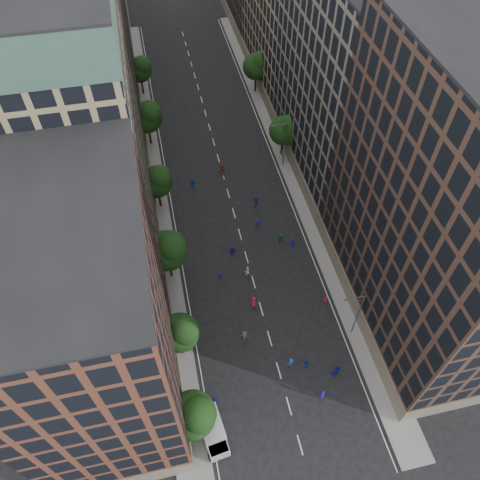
{
  "coord_description": "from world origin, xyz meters",
  "views": [
    {
      "loc": [
        -9.82,
        -13.22,
        55.32
      ],
      "look_at": [
        -0.59,
        28.82,
        2.0
      ],
      "focal_mm": 35.0,
      "sensor_mm": 36.0,
      "label": 1
    }
  ],
  "objects": [
    {
      "name": "tree_right_b",
      "position": [
        11.39,
        67.85,
        5.96
      ],
      "size": [
        5.2,
        5.2,
        8.83
      ],
      "color": "black",
      "rests_on": "ground"
    },
    {
      "name": "tree_left_3",
      "position": [
        -11.02,
        39.85,
        5.82
      ],
      "size": [
        5.0,
        5.0,
        8.58
      ],
      "color": "black",
      "rests_on": "ground"
    },
    {
      "name": "bldg_right_a",
      "position": [
        19.0,
        15.0,
        18.0
      ],
      "size": [
        14.0,
        30.0,
        36.0
      ],
      "primitive_type": "cube",
      "color": "#452E25",
      "rests_on": "ground"
    },
    {
      "name": "streetlamp_far",
      "position": [
        10.37,
        45.0,
        5.17
      ],
      "size": [
        2.64,
        0.22,
        9.06
      ],
      "color": "#595B60",
      "rests_on": "ground"
    },
    {
      "name": "sidewalk_right",
      "position": [
        12.0,
        47.5,
        0.07
      ],
      "size": [
        4.0,
        105.0,
        0.15
      ],
      "primitive_type": "cube",
      "color": "slate",
      "rests_on": "ground"
    },
    {
      "name": "bldg_left_c",
      "position": [
        -19.0,
        58.0,
        14.0
      ],
      "size": [
        14.0,
        20.0,
        28.0
      ],
      "primitive_type": "cube",
      "color": "brown",
      "rests_on": "ground"
    },
    {
      "name": "bldg_left_b",
      "position": [
        -19.0,
        35.0,
        17.0
      ],
      "size": [
        14.0,
        26.0,
        34.0
      ],
      "primitive_type": "cube",
      "color": "#907F5E",
      "rests_on": "ground"
    },
    {
      "name": "skater_9",
      "position": [
        -3.25,
        14.08,
        0.9
      ],
      "size": [
        1.32,
        1.02,
        1.8
      ],
      "primitive_type": "imported",
      "rotation": [
        0.0,
        0.0,
        2.81
      ],
      "color": "#414246",
      "rests_on": "ground"
    },
    {
      "name": "skater_4",
      "position": [
        -8.5,
        6.58,
        0.86
      ],
      "size": [
        1.09,
        0.77,
        1.72
      ],
      "primitive_type": "imported",
      "rotation": [
        0.0,
        0.0,
        3.53
      ],
      "color": "#1519AD",
      "rests_on": "ground"
    },
    {
      "name": "sidewalk_left",
      "position": [
        -12.0,
        47.5,
        0.07
      ],
      "size": [
        4.0,
        105.0,
        0.15
      ],
      "primitive_type": "cube",
      "color": "slate",
      "rests_on": "ground"
    },
    {
      "name": "skater_11",
      "position": [
        -1.89,
        28.02,
        0.75
      ],
      "size": [
        1.42,
        0.57,
        1.49
      ],
      "primitive_type": "imported",
      "rotation": [
        0.0,
        0.0,
        3.05
      ],
      "color": "#1F15B0",
      "rests_on": "ground"
    },
    {
      "name": "skater_0",
      "position": [
        -8.5,
        2.96,
        0.92
      ],
      "size": [
        1.03,
        0.82,
        1.84
      ],
      "primitive_type": "imported",
      "rotation": [
        0.0,
        0.0,
        3.44
      ],
      "color": "#1419A5",
      "rests_on": "ground"
    },
    {
      "name": "skater_2",
      "position": [
        3.2,
        8.76,
        0.87
      ],
      "size": [
        0.92,
        0.76,
        1.74
      ],
      "primitive_type": "imported",
      "rotation": [
        0.0,
        0.0,
        3.26
      ],
      "color": "#13279F",
      "rests_on": "ground"
    },
    {
      "name": "tree_left_4",
      "position": [
        -11.0,
        55.84,
        6.1
      ],
      "size": [
        5.4,
        5.4,
        9.08
      ],
      "color": "black",
      "rests_on": "ground"
    },
    {
      "name": "skater_1",
      "position": [
        4.02,
        4.61,
        0.95
      ],
      "size": [
        0.81,
        0.67,
        1.91
      ],
      "primitive_type": "imported",
      "rotation": [
        0.0,
        0.0,
        3.49
      ],
      "color": "#1D16B8",
      "rests_on": "ground"
    },
    {
      "name": "streetlamp_near",
      "position": [
        10.37,
        12.0,
        5.17
      ],
      "size": [
        2.64,
        0.22,
        9.06
      ],
      "color": "#595B60",
      "rests_on": "ground"
    },
    {
      "name": "tree_right_a",
      "position": [
        11.38,
        47.85,
        5.63
      ],
      "size": [
        5.0,
        5.0,
        8.39
      ],
      "color": "black",
      "rests_on": "ground"
    },
    {
      "name": "tree_left_5",
      "position": [
        -11.02,
        71.86,
        5.68
      ],
      "size": [
        4.8,
        4.8,
        8.33
      ],
      "color": "black",
      "rests_on": "ground"
    },
    {
      "name": "skater_17",
      "position": [
        -0.07,
        45.38,
        0.92
      ],
      "size": [
        1.78,
        1.14,
        1.84
      ],
      "primitive_type": "imported",
      "rotation": [
        0.0,
        0.0,
        3.52
      ],
      "color": "#A0381A",
      "rests_on": "ground"
    },
    {
      "name": "skater_15",
      "position": [
        3.06,
        32.41,
        0.82
      ],
      "size": [
        1.2,
        0.92,
        1.65
      ],
      "primitive_type": "imported",
      "rotation": [
        0.0,
        0.0,
        3.47
      ],
      "color": "#12189A",
      "rests_on": "ground"
    },
    {
      "name": "tree_left_0",
      "position": [
        -11.01,
        3.85,
        5.96
      ],
      "size": [
        5.2,
        5.2,
        8.83
      ],
      "color": "black",
      "rests_on": "ground"
    },
    {
      "name": "skater_10",
      "position": [
        5.61,
        28.49,
        0.96
      ],
      "size": [
        1.18,
        0.59,
        1.93
      ],
      "primitive_type": "imported",
      "rotation": [
        0.0,
        0.0,
        3.03
      ],
      "color": "#1D6236",
      "rests_on": "ground"
    },
    {
      "name": "cargo_van",
      "position": [
        -9.32,
        3.13,
        1.51
      ],
      "size": [
        3.18,
        5.64,
        2.86
      ],
      "rotation": [
        0.0,
        0.0,
        0.13
      ],
      "color": "#B5B5B7",
      "rests_on": "ground"
    },
    {
      "name": "skater_7",
      "position": [
        8.5,
        16.81,
        0.93
      ],
      "size": [
        0.68,
        0.45,
        1.85
      ],
      "primitive_type": "imported",
      "rotation": [
        0.0,
        0.0,
        3.13
      ],
      "color": "maroon",
      "rests_on": "ground"
    },
    {
      "name": "ground",
      "position": [
        0.0,
        40.0,
        0.0
      ],
      "size": [
        240.0,
        240.0,
        0.0
      ],
      "primitive_type": "plane",
      "color": "black",
      "rests_on": "ground"
    },
    {
      "name": "skater_6",
      "position": [
        -0.89,
        18.78,
        0.96
      ],
      "size": [
        1.1,
        0.93,
        1.93
      ],
      "primitive_type": "imported",
      "rotation": [
        0.0,
        0.0,
        3.53
      ],
      "color": "#A51B3A",
      "rests_on": "ground"
    },
    {
      "name": "skater_5",
      "position": [
        6.62,
        7.0,
        0.93
      ],
      "size": [
        1.8,
        1.14,
        1.85
      ],
      "primitive_type": "imported",
      "rotation": [
        0.0,
        0.0,
        3.52
      ],
      "color": "#121896",
      "rests_on": "ground"
    },
    {
      "name": "tree_left_1",
      "position": [
        -11.02,
        13.86,
        5.55
      ],
      "size": [
        4.8,
        4.8,
        8.21
      ],
      "color": "black",
      "rests_on": "ground"
    },
    {
      "name": "skater_13",
      "position": [
        -4.47,
        24.01,
        0.79
      ],
      "size": [
        0.59,
        0.41,
        1.57
      ],
      "primitive_type": "imported",
      "rotation": [
        0.0,
        0.0,
        3.09
      ],
      "color": "#121293",
      "rests_on": "ground"
    },
    {
      "name": "bldg_left_a",
      "position": [
        -19.0,
        11.0,
        15.0
      ],
      "size": [
        14.0,
        22.0,
        30.0
      ],
      "primitive_type": "cube",
      "color": "brown",
      "rests_on": "ground"
    },
    {
      "name": "skater_14",
      "position": [
        3.71,
        36.78,
        0.95
      ],
      "size": [
        1.11,
        0.99,
        1.89
      ],
      "primitive_type": "imported",
      "rotation": [
        0.0,
        0.0,
        3.49
      ],
      "color": "#13359F",
      "rests_on": "ground"
    },
    {
      "name": "skater_12",
      "position": [
        7.11,
        27.56,
        0.76
      ],
      "size": [
        0.82,
        0.62,
        1.53
      ],
      "primitive_type": "imported",
      "rotation": [
        0.0,
        0.0,
        2.95
      ],
      "color": "#1415A6",
      "rests_on": "ground"
    },
    {
      "name": "skater_8",
      "position": [
        -0.63,
        23.87,
        0.92
      ],
      "size": [
        0.94,
        0.76,
        1.84
      ],
      "primitive_type": "imported",
      "rotation": [
        0.0,
        0.0,
        3.07
      ],
      "color": "silver",
      "rests_on": "ground"
    },
    {
      "name": "skater_3",
      "position": [
        1.58,
        9.38,
        0.77
      ],
      "size": [
        1.14,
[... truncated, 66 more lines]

